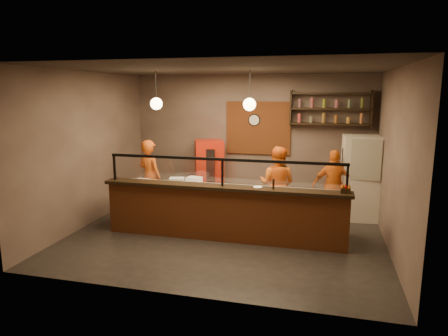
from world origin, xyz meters
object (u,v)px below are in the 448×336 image
(cook_left, at_px, (150,177))
(cook_right, at_px, (334,186))
(wall_clock, at_px, (254,120))
(red_cooler, at_px, (209,172))
(fridge, at_px, (360,178))
(cook_mid, at_px, (277,184))
(condiment_caddy, at_px, (345,190))
(pepper_mill, at_px, (273,184))
(pizza_dough, at_px, (212,186))

(cook_left, distance_m, cook_right, 4.12)
(wall_clock, distance_m, red_cooler, 1.72)
(fridge, bearing_deg, cook_mid, -163.43)
(cook_right, distance_m, condiment_caddy, 1.71)
(wall_clock, bearing_deg, fridge, -16.52)
(wall_clock, bearing_deg, pepper_mill, -72.95)
(cook_mid, xyz_separation_m, fridge, (1.74, 0.63, 0.10))
(condiment_caddy, bearing_deg, pepper_mill, -178.03)
(cook_mid, xyz_separation_m, condiment_caddy, (1.34, -1.37, 0.28))
(pizza_dough, distance_m, condiment_caddy, 2.64)
(cook_right, bearing_deg, pepper_mill, 50.92)
(wall_clock, distance_m, cook_left, 2.90)
(cook_left, xyz_separation_m, condiment_caddy, (4.25, -1.24, 0.25))
(cook_right, relative_size, fridge, 0.85)
(cook_mid, bearing_deg, pepper_mill, 104.81)
(cook_left, xyz_separation_m, red_cooler, (1.07, 1.20, -0.06))
(cook_left, distance_m, fridge, 4.71)
(wall_clock, relative_size, pepper_mill, 1.58)
(wall_clock, height_order, fridge, wall_clock)
(cook_right, distance_m, pepper_mill, 2.07)
(pepper_mill, bearing_deg, pizza_dough, 155.28)
(pizza_dough, xyz_separation_m, pepper_mill, (1.32, -0.61, 0.25))
(fridge, distance_m, red_cooler, 3.61)
(condiment_caddy, bearing_deg, fridge, 78.70)
(wall_clock, xyz_separation_m, cook_mid, (0.76, -1.37, -1.28))
(pepper_mill, bearing_deg, cook_mid, 93.81)
(red_cooler, relative_size, condiment_caddy, 9.70)
(pizza_dough, height_order, condiment_caddy, condiment_caddy)
(red_cooler, height_order, pizza_dough, red_cooler)
(cook_left, distance_m, condiment_caddy, 4.43)
(wall_clock, bearing_deg, cook_mid, -61.03)
(pepper_mill, bearing_deg, condiment_caddy, 1.97)
(cook_left, bearing_deg, cook_mid, -154.39)
(fridge, relative_size, pizza_dough, 3.97)
(red_cooler, xyz_separation_m, pizza_dough, (0.61, -1.87, 0.11))
(cook_mid, height_order, pizza_dough, cook_mid)
(red_cooler, relative_size, pizza_dough, 3.43)
(fridge, bearing_deg, pepper_mill, -132.21)
(fridge, distance_m, condiment_caddy, 2.05)
(cook_right, xyz_separation_m, red_cooler, (-3.03, 0.76, 0.01))
(cook_left, relative_size, pepper_mill, 9.08)
(cook_right, distance_m, red_cooler, 3.12)
(wall_clock, xyz_separation_m, red_cooler, (-1.08, -0.31, -1.30))
(wall_clock, distance_m, condiment_caddy, 3.59)
(pizza_dough, relative_size, pepper_mill, 2.47)
(wall_clock, relative_size, cook_mid, 0.18)
(red_cooler, bearing_deg, pepper_mill, -74.01)
(fridge, bearing_deg, pizza_dough, -157.59)
(wall_clock, relative_size, condiment_caddy, 1.82)
(cook_mid, bearing_deg, red_cooler, -19.03)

